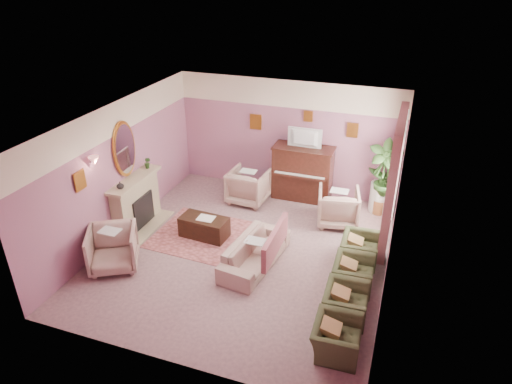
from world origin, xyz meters
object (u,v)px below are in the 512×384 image
(piano, at_px, (303,173))
(olive_chair_b, at_px, (346,298))
(sofa, at_px, (255,248))
(floral_armchair_front, at_px, (113,247))
(side_table, at_px, (381,197))
(floral_armchair_left, at_px, (248,185))
(olive_chair_c, at_px, (354,270))
(coffee_table, at_px, (204,227))
(olive_chair_a, at_px, (337,333))
(television, at_px, (304,137))
(olive_chair_d, at_px, (360,245))
(floral_armchair_right, at_px, (338,205))

(piano, height_order, olive_chair_b, piano)
(sofa, xyz_separation_m, floral_armchair_front, (-2.51, -0.98, 0.08))
(floral_armchair_front, xyz_separation_m, olive_chair_b, (4.39, 0.12, -0.10))
(side_table, bearing_deg, floral_armchair_left, -169.11)
(olive_chair_c, xyz_separation_m, side_table, (0.18, 2.98, 0.00))
(coffee_table, distance_m, olive_chair_a, 3.93)
(piano, relative_size, olive_chair_c, 1.74)
(television, height_order, sofa, television)
(piano, relative_size, coffee_table, 1.40)
(television, bearing_deg, piano, 90.00)
(television, xyz_separation_m, olive_chair_d, (1.71, -2.15, -1.25))
(piano, xyz_separation_m, floral_armchair_right, (1.05, -0.94, -0.20))
(television, relative_size, coffee_table, 0.80)
(side_table, bearing_deg, coffee_table, -145.09)
(sofa, bearing_deg, side_table, 54.95)
(piano, height_order, floral_armchair_front, piano)
(floral_armchair_right, bearing_deg, olive_chair_d, -62.53)
(television, relative_size, floral_armchair_left, 0.88)
(coffee_table, height_order, floral_armchair_right, floral_armchair_right)
(olive_chair_a, distance_m, side_table, 4.63)
(olive_chair_a, height_order, olive_chair_d, same)
(olive_chair_a, bearing_deg, floral_armchair_front, 170.89)
(sofa, relative_size, floral_armchair_right, 2.02)
(olive_chair_b, bearing_deg, side_table, 87.25)
(sofa, xyz_separation_m, olive_chair_b, (1.88, -0.86, -0.02))
(olive_chair_d, bearing_deg, floral_armchair_right, 117.47)
(floral_armchair_right, bearing_deg, sofa, -120.87)
(sofa, height_order, olive_chair_a, sofa)
(piano, relative_size, floral_armchair_right, 1.55)
(coffee_table, height_order, side_table, side_table)
(sofa, bearing_deg, television, 86.60)
(olive_chair_a, bearing_deg, television, 110.32)
(floral_armchair_right, height_order, olive_chair_c, floral_armchair_right)
(floral_armchair_front, bearing_deg, side_table, 40.61)
(floral_armchair_left, distance_m, floral_armchair_right, 2.24)
(olive_chair_b, bearing_deg, floral_armchair_right, 102.76)
(olive_chair_b, distance_m, side_table, 3.81)
(coffee_table, distance_m, olive_chair_b, 3.52)
(floral_armchair_left, distance_m, olive_chair_d, 3.28)
(olive_chair_a, relative_size, olive_chair_b, 1.00)
(sofa, distance_m, olive_chair_b, 2.07)
(floral_armchair_right, relative_size, olive_chair_d, 1.12)
(floral_armchair_front, bearing_deg, coffee_table, 52.90)
(floral_armchair_right, xyz_separation_m, olive_chair_c, (0.66, -2.09, -0.10))
(floral_armchair_left, height_order, olive_chair_a, floral_armchair_left)
(piano, xyz_separation_m, coffee_table, (-1.51, -2.41, -0.43))
(floral_armchair_front, xyz_separation_m, olive_chair_d, (4.39, 1.76, -0.10))
(olive_chair_d, bearing_deg, side_table, 85.17)
(olive_chair_b, height_order, olive_chair_c, same)
(television, bearing_deg, olive_chair_a, -69.68)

